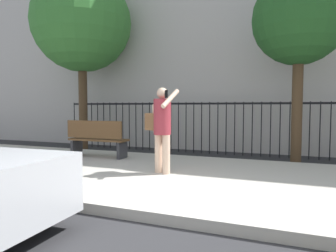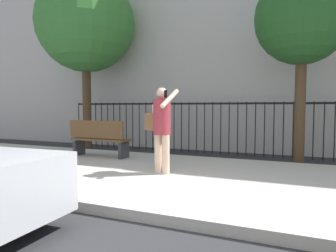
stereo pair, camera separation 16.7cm
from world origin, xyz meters
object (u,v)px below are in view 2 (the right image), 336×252
(pedestrian_on_phone, at_px, (161,124))
(street_tree_mid, at_px, (302,19))
(street_tree_near, at_px, (86,23))
(street_bench, at_px, (99,138))

(pedestrian_on_phone, relative_size, street_tree_mid, 0.35)
(street_tree_near, height_order, street_tree_mid, street_tree_near)
(street_bench, bearing_deg, pedestrian_on_phone, -26.18)
(street_bench, height_order, street_tree_near, street_tree_near)
(street_bench, xyz_separation_m, street_tree_near, (-1.88, 1.95, 3.58))
(pedestrian_on_phone, bearing_deg, street_bench, 153.82)
(street_tree_near, bearing_deg, street_bench, -46.02)
(street_bench, height_order, street_tree_mid, street_tree_mid)
(street_tree_mid, bearing_deg, pedestrian_on_phone, -131.34)
(street_tree_near, bearing_deg, street_tree_mid, -2.14)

